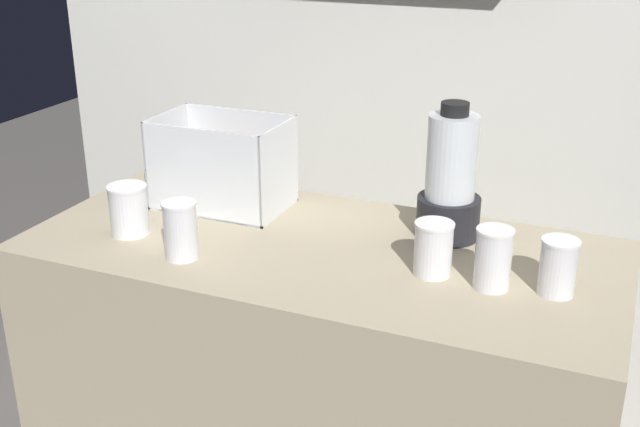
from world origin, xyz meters
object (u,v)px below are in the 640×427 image
(juice_cup_mango_left, at_px, (181,233))
(juice_cup_carrot_middle, at_px, (433,252))
(blender_pitcher, at_px, (450,183))
(juice_cup_pomegranate_right, at_px, (493,261))
(carrot_display_bin, at_px, (220,177))
(juice_cup_carrot_far_right, at_px, (558,271))
(juice_cup_carrot_far_left, at_px, (129,213))

(juice_cup_mango_left, height_order, juice_cup_carrot_middle, juice_cup_mango_left)
(blender_pitcher, relative_size, juice_cup_carrot_middle, 2.76)
(juice_cup_carrot_middle, bearing_deg, juice_cup_pomegranate_right, -5.88)
(carrot_display_bin, height_order, blender_pitcher, blender_pitcher)
(juice_cup_carrot_far_right, bearing_deg, juice_cup_mango_left, -169.33)
(carrot_display_bin, distance_m, juice_cup_carrot_far_right, 0.91)
(blender_pitcher, distance_m, juice_cup_carrot_middle, 0.23)
(juice_cup_carrot_middle, xyz_separation_m, juice_cup_carrot_far_right, (0.26, 0.01, -0.00))
(juice_cup_carrot_far_left, height_order, juice_cup_carrot_far_right, juice_cup_carrot_far_left)
(juice_cup_pomegranate_right, height_order, juice_cup_carrot_far_right, juice_cup_pomegranate_right)
(juice_cup_carrot_far_left, bearing_deg, juice_cup_carrot_middle, 5.54)
(juice_cup_mango_left, bearing_deg, juice_cup_carrot_far_left, 160.10)
(carrot_display_bin, relative_size, juice_cup_mango_left, 2.51)
(blender_pitcher, bearing_deg, juice_cup_mango_left, -145.98)
(juice_cup_carrot_far_left, relative_size, juice_cup_mango_left, 0.92)
(carrot_display_bin, relative_size, juice_cup_carrot_far_left, 2.72)
(carrot_display_bin, distance_m, blender_pitcher, 0.61)
(juice_cup_carrot_far_left, height_order, juice_cup_carrot_middle, juice_cup_carrot_far_left)
(juice_cup_carrot_far_left, bearing_deg, juice_cup_pomegranate_right, 3.82)
(blender_pitcher, height_order, juice_cup_carrot_middle, blender_pitcher)
(blender_pitcher, xyz_separation_m, juice_cup_pomegranate_right, (0.15, -0.23, -0.08))
(juice_cup_carrot_far_left, distance_m, juice_cup_pomegranate_right, 0.87)
(blender_pitcher, bearing_deg, juice_cup_carrot_far_left, -158.26)
(juice_cup_mango_left, distance_m, juice_cup_carrot_far_right, 0.82)
(carrot_display_bin, bearing_deg, blender_pitcher, 2.54)
(juice_cup_mango_left, xyz_separation_m, juice_cup_pomegranate_right, (0.68, 0.13, -0.00))
(juice_cup_mango_left, bearing_deg, blender_pitcher, 34.02)
(juice_cup_carrot_far_left, bearing_deg, carrot_display_bin, 67.58)
(carrot_display_bin, height_order, juice_cup_carrot_middle, carrot_display_bin)
(juice_cup_carrot_far_right, bearing_deg, juice_cup_carrot_far_left, -175.25)
(blender_pitcher, bearing_deg, juice_cup_carrot_far_right, -35.68)
(juice_cup_mango_left, relative_size, juice_cup_carrot_far_right, 1.11)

